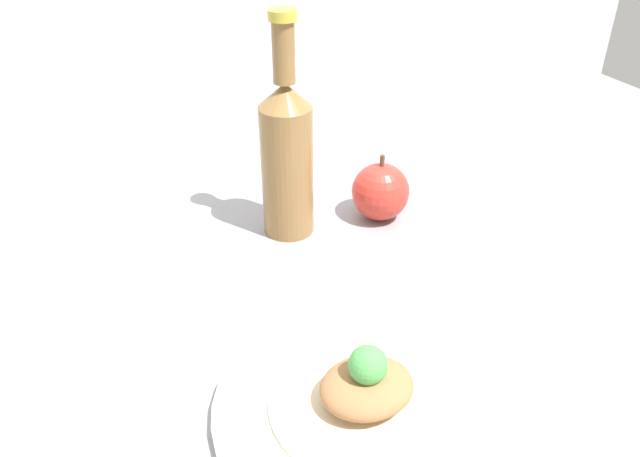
% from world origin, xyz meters
% --- Properties ---
extents(ground_plane, '(1.80, 1.10, 0.04)m').
position_xyz_m(ground_plane, '(0.00, 0.00, -0.02)').
color(ground_plane, gray).
extents(plate, '(0.28, 0.28, 0.01)m').
position_xyz_m(plate, '(-0.02, -0.13, 0.01)').
color(plate, white).
rests_on(plate, ground_plane).
extents(plated_food, '(0.18, 0.18, 0.07)m').
position_xyz_m(plated_food, '(-0.02, -0.13, 0.03)').
color(plated_food, beige).
rests_on(plated_food, plate).
extents(cider_bottle, '(0.07, 0.07, 0.29)m').
position_xyz_m(cider_bottle, '(0.03, 0.19, 0.11)').
color(cider_bottle, olive).
rests_on(cider_bottle, ground_plane).
extents(apple, '(0.08, 0.08, 0.09)m').
position_xyz_m(apple, '(0.16, 0.17, 0.04)').
color(apple, red).
rests_on(apple, ground_plane).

